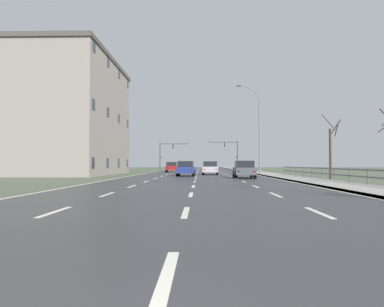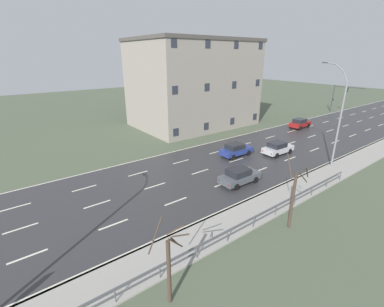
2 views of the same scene
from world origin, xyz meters
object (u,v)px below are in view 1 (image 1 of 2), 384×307
object	(u,v)px
car_far_right	(186,168)
traffic_signal_right	(232,151)
car_far_left	(172,167)
street_lamp_midground	(258,131)
brick_building	(58,117)
car_distant	(210,168)
traffic_signal_left	(166,151)
car_mid_centre	(244,169)

from	to	relation	value
car_far_right	traffic_signal_right	bearing A→B (deg)	78.51
car_far_right	car_far_left	distance (m)	18.50
street_lamp_midground	brick_building	size ratio (longest dim) A/B	0.56
car_far_right	car_distant	xyz separation A→B (m)	(2.68, 4.54, 0.00)
car_distant	brick_building	world-z (taller)	brick_building
traffic_signal_left	car_far_left	xyz separation A→B (m)	(2.64, -17.88, -3.02)
car_far_right	car_mid_centre	xyz separation A→B (m)	(5.47, -5.16, 0.00)
traffic_signal_right	car_distant	xyz separation A→B (m)	(-5.20, -30.02, -3.14)
traffic_signal_right	car_far_right	size ratio (longest dim) A/B	1.42
traffic_signal_left	car_far_right	size ratio (longest dim) A/B	1.46
traffic_signal_right	brick_building	xyz separation A→B (m)	(-23.76, -28.90, 3.07)
street_lamp_midground	brick_building	xyz separation A→B (m)	(-24.39, -0.20, 1.74)
traffic_signal_left	car_far_left	bearing A→B (deg)	-81.61
car_far_right	car_far_left	size ratio (longest dim) A/B	1.00
traffic_signal_right	car_far_left	size ratio (longest dim) A/B	1.42
traffic_signal_left	car_far_right	world-z (taller)	traffic_signal_left
street_lamp_midground	car_far_left	xyz separation A→B (m)	(-11.44, 12.42, -4.48)
traffic_signal_right	traffic_signal_left	xyz separation A→B (m)	(-13.45, 1.59, -0.12)
traffic_signal_left	car_far_right	bearing A→B (deg)	-81.25
car_mid_centre	brick_building	distance (m)	24.72
traffic_signal_right	car_mid_centre	xyz separation A→B (m)	(-2.42, -39.71, -3.14)
brick_building	traffic_signal_left	bearing A→B (deg)	71.32
traffic_signal_right	car_far_left	bearing A→B (deg)	-123.58
car_mid_centre	car_far_right	bearing A→B (deg)	137.76
street_lamp_midground	brick_building	distance (m)	24.46
traffic_signal_left	brick_building	bearing A→B (deg)	-108.68
car_far_right	brick_building	xyz separation A→B (m)	(-15.88, 5.65, 6.22)
street_lamp_midground	car_distant	world-z (taller)	street_lamp_midground
traffic_signal_left	traffic_signal_right	bearing A→B (deg)	-6.75
street_lamp_midground	car_far_left	world-z (taller)	street_lamp_midground
traffic_signal_left	car_far_left	size ratio (longest dim) A/B	1.46
car_far_left	traffic_signal_left	bearing A→B (deg)	96.63
street_lamp_midground	car_far_right	world-z (taller)	street_lamp_midground
brick_building	car_distant	bearing A→B (deg)	-3.45
street_lamp_midground	brick_building	bearing A→B (deg)	-179.53
traffic_signal_right	car_mid_centre	size ratio (longest dim) A/B	1.42
traffic_signal_left	car_mid_centre	xyz separation A→B (m)	(11.03, -41.31, -3.02)
car_far_right	brick_building	bearing A→B (deg)	161.76
traffic_signal_left	brick_building	size ratio (longest dim) A/B	0.31
car_far_right	car_far_left	world-z (taller)	same
street_lamp_midground	car_distant	distance (m)	7.47
car_far_left	car_mid_centre	world-z (taller)	same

